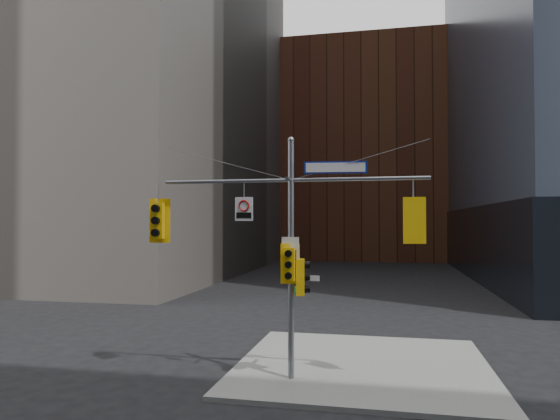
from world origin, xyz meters
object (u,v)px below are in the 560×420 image
at_px(signal_assembly, 291,233).
at_px(traffic_light_pole_front, 289,264).
at_px(traffic_light_pole_side, 302,277).
at_px(traffic_light_east_arm, 414,220).
at_px(traffic_light_west_arm, 158,221).
at_px(street_sign_blade, 335,167).
at_px(regulatory_sign_arm, 244,208).

relative_size(signal_assembly, traffic_light_pole_front, 6.75).
relative_size(traffic_light_pole_side, traffic_light_pole_front, 0.90).
relative_size(traffic_light_east_arm, traffic_light_pole_side, 1.22).
distance_m(signal_assembly, traffic_light_west_arm, 4.29).
xyz_separation_m(traffic_light_west_arm, street_sign_blade, (5.59, -0.01, 1.55)).
relative_size(traffic_light_west_arm, street_sign_blade, 0.77).
xyz_separation_m(traffic_light_pole_front, street_sign_blade, (1.32, 0.27, 2.82)).
distance_m(traffic_light_pole_side, traffic_light_pole_front, 0.59).
distance_m(traffic_light_pole_side, regulatory_sign_arm, 2.71).
height_order(signal_assembly, traffic_light_west_arm, signal_assembly).
bearing_deg(traffic_light_east_arm, regulatory_sign_arm, -5.27).
bearing_deg(signal_assembly, street_sign_blade, 0.14).
bearing_deg(street_sign_blade, traffic_light_pole_front, -173.60).
xyz_separation_m(signal_assembly, traffic_light_west_arm, (-4.27, 0.01, 0.38)).
relative_size(traffic_light_pole_front, street_sign_blade, 0.65).
bearing_deg(traffic_light_pole_side, signal_assembly, 84.18).
height_order(traffic_light_east_arm, traffic_light_pole_side, traffic_light_east_arm).
bearing_deg(traffic_light_east_arm, street_sign_blade, -5.58).
xyz_separation_m(signal_assembly, regulatory_sign_arm, (-1.45, -0.02, 0.76)).
height_order(traffic_light_west_arm, traffic_light_east_arm, traffic_light_west_arm).
bearing_deg(traffic_light_pole_front, traffic_light_east_arm, 1.80).
height_order(traffic_light_pole_front, regulatory_sign_arm, regulatory_sign_arm).
bearing_deg(traffic_light_east_arm, traffic_light_west_arm, -5.61).
xyz_separation_m(traffic_light_pole_side, regulatory_sign_arm, (-1.77, -0.03, 2.05)).
xyz_separation_m(traffic_light_west_arm, regulatory_sign_arm, (2.82, -0.03, 0.37)).
bearing_deg(traffic_light_pole_side, traffic_light_west_arm, 81.80).
bearing_deg(traffic_light_west_arm, traffic_light_east_arm, -6.86).
relative_size(traffic_light_pole_side, regulatory_sign_arm, 1.48).
height_order(signal_assembly, street_sign_blade, signal_assembly).
xyz_separation_m(signal_assembly, traffic_light_pole_side, (0.32, 0.01, -1.29)).
bearing_deg(traffic_light_pole_side, street_sign_blade, -98.78).
bearing_deg(traffic_light_east_arm, traffic_light_pole_side, -5.74).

